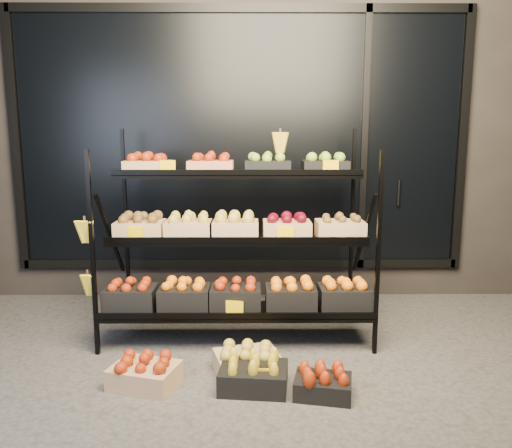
{
  "coord_description": "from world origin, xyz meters",
  "views": [
    {
      "loc": [
        0.12,
        -3.3,
        1.57
      ],
      "look_at": [
        0.15,
        0.55,
        0.91
      ],
      "focal_mm": 35.0,
      "sensor_mm": 36.0,
      "label": 1
    }
  ],
  "objects_px": {
    "display_rack": "(236,238)",
    "floor_crate_left": "(144,372)",
    "floor_crate_midleft": "(254,374)",
    "floor_crate_midright": "(247,360)"
  },
  "relations": [
    {
      "from": "display_rack",
      "to": "floor_crate_left",
      "type": "xyz_separation_m",
      "value": [
        -0.56,
        -0.91,
        -0.69
      ]
    },
    {
      "from": "display_rack",
      "to": "floor_crate_midleft",
      "type": "relative_size",
      "value": 4.8
    },
    {
      "from": "display_rack",
      "to": "floor_crate_left",
      "type": "relative_size",
      "value": 4.59
    },
    {
      "from": "floor_crate_left",
      "to": "floor_crate_midright",
      "type": "bearing_deg",
      "value": 31.18
    },
    {
      "from": "floor_crate_midright",
      "to": "display_rack",
      "type": "bearing_deg",
      "value": 81.89
    },
    {
      "from": "display_rack",
      "to": "floor_crate_midright",
      "type": "xyz_separation_m",
      "value": [
        0.09,
        -0.74,
        -0.69
      ]
    },
    {
      "from": "floor_crate_midleft",
      "to": "floor_crate_midright",
      "type": "xyz_separation_m",
      "value": [
        -0.04,
        0.21,
        -0.0
      ]
    },
    {
      "from": "floor_crate_left",
      "to": "floor_crate_midleft",
      "type": "relative_size",
      "value": 1.04
    },
    {
      "from": "display_rack",
      "to": "floor_crate_left",
      "type": "distance_m",
      "value": 1.27
    },
    {
      "from": "floor_crate_left",
      "to": "floor_crate_midleft",
      "type": "xyz_separation_m",
      "value": [
        0.7,
        -0.04,
        0.0
      ]
    }
  ]
}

